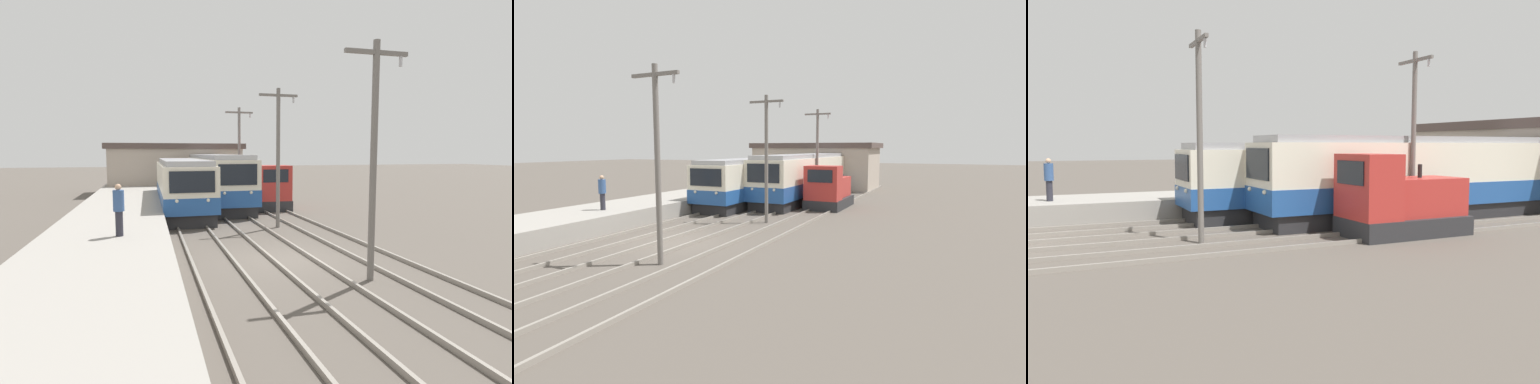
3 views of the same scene
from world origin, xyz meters
TOP-DOWN VIEW (x-y plane):
  - ground_plane at (0.00, 0.00)m, footprint 200.00×200.00m
  - platform_left at (-6.25, 0.00)m, footprint 4.50×54.00m
  - track_left at (-2.60, 0.00)m, footprint 1.54×60.00m
  - track_center at (0.20, 0.00)m, footprint 1.54×60.00m
  - track_right at (3.20, 0.00)m, footprint 1.54×60.00m
  - commuter_train_left at (-2.60, 12.64)m, footprint 2.84×12.82m
  - commuter_train_center at (0.20, 15.90)m, footprint 2.84×14.84m
  - shunting_locomotive at (3.20, 12.88)m, footprint 2.40×4.65m
  - catenary_mast_near at (1.71, -2.98)m, footprint 2.00×0.20m
  - catenary_mast_mid at (1.71, 5.89)m, footprint 2.00×0.20m
  - catenary_mast_far at (1.71, 14.77)m, footprint 2.00×0.20m
  - person_on_platform at (-5.72, 1.25)m, footprint 0.38×0.38m
  - station_building at (-2.10, 26.00)m, footprint 12.60×6.30m

SIDE VIEW (x-z plane):
  - ground_plane at x=0.00m, z-range 0.00..0.00m
  - track_left at x=-2.60m, z-range 0.00..0.14m
  - track_center at x=0.20m, z-range 0.00..0.14m
  - track_right at x=3.20m, z-range 0.00..0.14m
  - platform_left at x=-6.25m, z-range 0.00..0.90m
  - shunting_locomotive at x=3.20m, z-range -0.29..2.71m
  - commuter_train_left at x=-2.60m, z-range -0.11..3.30m
  - commuter_train_center at x=0.20m, z-range -0.13..3.56m
  - person_on_platform at x=-5.72m, z-range 0.99..2.84m
  - station_building at x=-2.10m, z-range 0.02..4.70m
  - catenary_mast_near at x=1.71m, z-range 0.32..7.36m
  - catenary_mast_mid at x=1.71m, z-range 0.32..7.36m
  - catenary_mast_far at x=1.71m, z-range 0.32..7.36m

